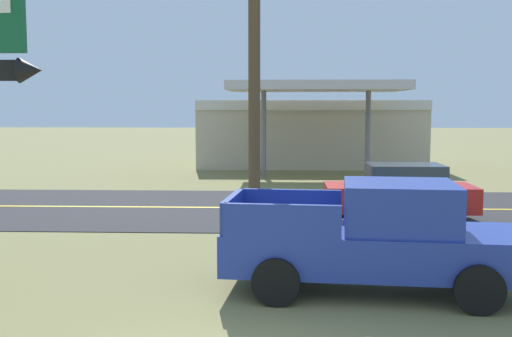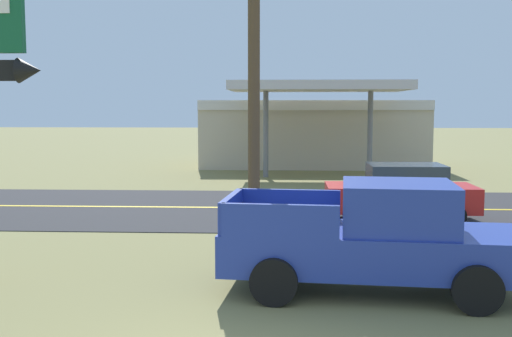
# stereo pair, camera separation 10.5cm
# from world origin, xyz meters

# --- Properties ---
(road_asphalt) EXTENTS (140.00, 8.00, 0.02)m
(road_asphalt) POSITION_xyz_m (0.00, 13.00, 0.01)
(road_asphalt) COLOR #2B2B2D
(road_asphalt) RESTS_ON ground
(road_centre_line) EXTENTS (126.00, 0.20, 0.01)m
(road_centre_line) POSITION_xyz_m (0.00, 13.00, 0.02)
(road_centre_line) COLOR gold
(road_centre_line) RESTS_ON road_asphalt
(utility_pole) EXTENTS (1.89, 0.26, 9.70)m
(utility_pole) POSITION_xyz_m (0.01, 6.82, 5.16)
(utility_pole) COLOR brown
(utility_pole) RESTS_ON ground
(gas_station) EXTENTS (12.00, 11.50, 4.40)m
(gas_station) POSITION_xyz_m (2.18, 27.56, 1.94)
(gas_station) COLOR beige
(gas_station) RESTS_ON ground
(pickup_blue_parked_on_lawn) EXTENTS (5.36, 2.60, 1.96)m
(pickup_blue_parked_on_lawn) POSITION_xyz_m (2.28, 4.12, 0.96)
(pickup_blue_parked_on_lawn) COLOR #233893
(pickup_blue_parked_on_lawn) RESTS_ON ground
(car_red_near_lane) EXTENTS (4.20, 2.00, 1.64)m
(car_red_near_lane) POSITION_xyz_m (4.02, 11.00, 0.83)
(car_red_near_lane) COLOR red
(car_red_near_lane) RESTS_ON ground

